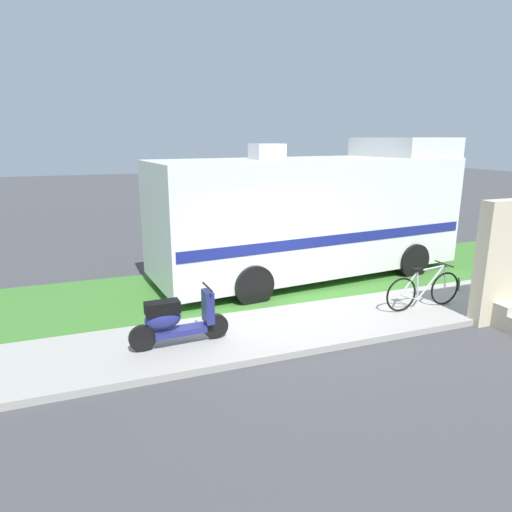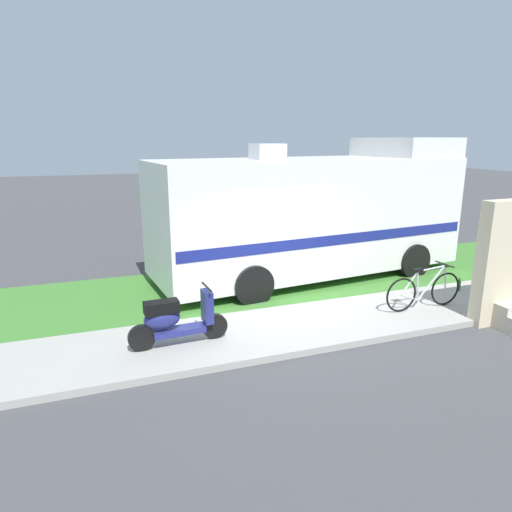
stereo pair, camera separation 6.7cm
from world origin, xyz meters
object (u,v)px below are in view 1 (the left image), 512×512
Objects in this scene: bicycle at (424,290)px; bottle_green at (458,285)px; motorhome_rv at (312,213)px; scooter at (176,319)px; pickup_truck_near at (323,211)px.

bottle_green is at bearing 22.08° from bicycle.
motorhome_rv is 4.72× the size of scooter.
scooter is at bearing 179.32° from bicycle.
motorhome_rv reaches higher than bottle_green.
motorhome_rv is 3.81m from bottle_green.
motorhome_rv is 4.96m from pickup_truck_near.
scooter reaches higher than bottle_green.
motorhome_rv is 5.22m from scooter.
scooter is at bearing -132.84° from pickup_truck_near.
motorhome_rv reaches higher than scooter.
motorhome_rv is at bearing -122.19° from pickup_truck_near.
scooter reaches higher than bicycle.
bicycle is at bearing -72.83° from motorhome_rv.
bicycle reaches higher than bottle_green.
scooter is 6.60m from bottle_green.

